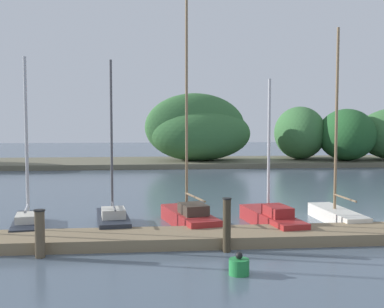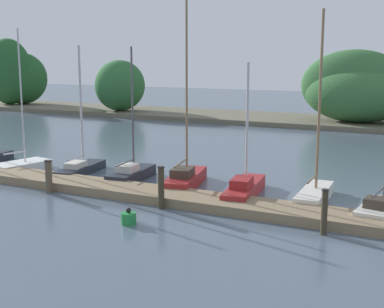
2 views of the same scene
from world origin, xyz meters
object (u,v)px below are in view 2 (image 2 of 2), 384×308
at_px(sailboat_4, 132,172).
at_px(channel_buoy_1, 129,218).
at_px(sailboat_8, 383,206).
at_px(sailboat_2, 24,164).
at_px(sailboat_5, 186,176).
at_px(mooring_piling_4, 324,212).
at_px(sailboat_3, 81,166).
at_px(mooring_piling_2, 49,176).
at_px(mooring_piling_3, 161,188).
at_px(sailboat_7, 315,191).
at_px(sailboat_6, 245,187).

relative_size(sailboat_4, channel_buoy_1, 10.39).
relative_size(sailboat_4, sailboat_8, 0.74).
bearing_deg(sailboat_4, sailboat_2, 87.89).
relative_size(sailboat_5, mooring_piling_4, 5.72).
bearing_deg(sailboat_5, sailboat_2, 80.72).
xyz_separation_m(sailboat_3, channel_buoy_1, (6.39, -5.52, -0.15)).
bearing_deg(mooring_piling_2, channel_buoy_1, -21.02).
relative_size(mooring_piling_2, channel_buoy_1, 2.37).
relative_size(mooring_piling_3, mooring_piling_4, 1.08).
bearing_deg(sailboat_7, sailboat_4, 88.37).
bearing_deg(sailboat_6, sailboat_8, -104.61).
height_order(sailboat_6, channel_buoy_1, sailboat_6).
bearing_deg(channel_buoy_1, sailboat_7, 50.00).
height_order(sailboat_8, mooring_piling_3, sailboat_8).
xyz_separation_m(sailboat_2, channel_buoy_1, (9.49, -4.94, -0.07)).
height_order(sailboat_7, channel_buoy_1, sailboat_7).
xyz_separation_m(sailboat_3, mooring_piling_2, (1.15, -3.51, 0.32)).
height_order(mooring_piling_3, channel_buoy_1, mooring_piling_3).
relative_size(sailboat_2, sailboat_8, 0.85).
xyz_separation_m(sailboat_6, mooring_piling_4, (3.90, -3.21, 0.37)).
xyz_separation_m(sailboat_5, sailboat_6, (2.90, -0.45, -0.06)).
distance_m(sailboat_5, sailboat_7, 5.57).
bearing_deg(sailboat_2, mooring_piling_2, -111.87).
bearing_deg(sailboat_8, sailboat_7, 72.01).
relative_size(sailboat_4, sailboat_6, 1.12).
height_order(sailboat_6, sailboat_8, sailboat_8).
bearing_deg(mooring_piling_3, sailboat_5, 103.19).
bearing_deg(mooring_piling_3, mooring_piling_4, -1.70).
relative_size(sailboat_3, mooring_piling_4, 4.11).
bearing_deg(sailboat_3, sailboat_5, -99.14).
bearing_deg(sailboat_7, mooring_piling_2, 106.95).
bearing_deg(mooring_piling_4, channel_buoy_1, -162.53).
xyz_separation_m(sailboat_4, sailboat_5, (2.69, 0.08, 0.08)).
relative_size(sailboat_2, mooring_piling_2, 5.04).
height_order(sailboat_2, sailboat_5, sailboat_5).
bearing_deg(mooring_piling_4, sailboat_5, 151.72).
distance_m(sailboat_6, mooring_piling_2, 7.99).
height_order(sailboat_8, channel_buoy_1, sailboat_8).
bearing_deg(mooring_piling_2, sailboat_3, 108.15).
distance_m(sailboat_2, sailboat_8, 16.91).
bearing_deg(sailboat_4, sailboat_5, -95.32).
bearing_deg(sailboat_6, sailboat_4, 77.35).
height_order(sailboat_2, sailboat_6, sailboat_2).
relative_size(sailboat_2, mooring_piling_4, 4.65).
bearing_deg(sailboat_2, sailboat_8, -78.60).
height_order(sailboat_5, mooring_piling_2, sailboat_5).
xyz_separation_m(sailboat_5, channel_buoy_1, (0.77, -5.55, -0.22)).
xyz_separation_m(sailboat_2, sailboat_7, (14.28, 0.77, 0.11)).
bearing_deg(channel_buoy_1, sailboat_4, 122.33).
height_order(sailboat_5, sailboat_6, sailboat_5).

